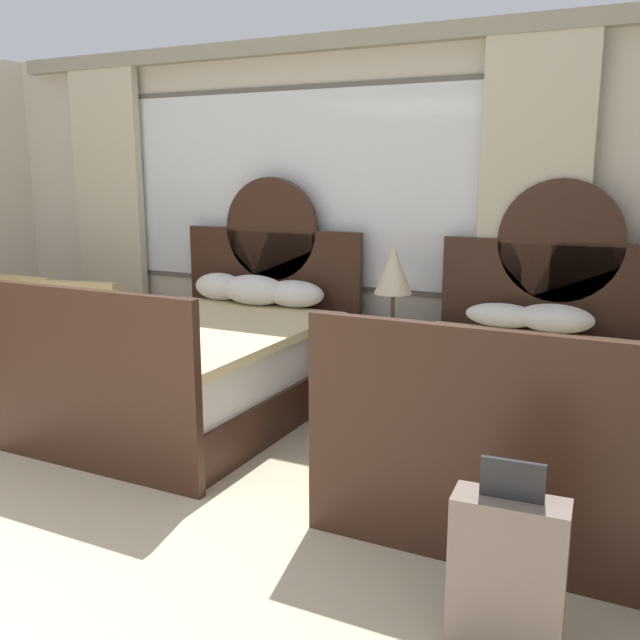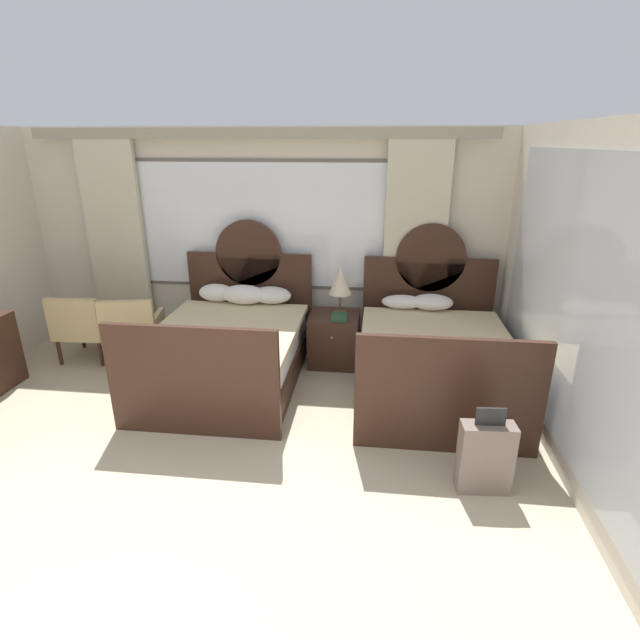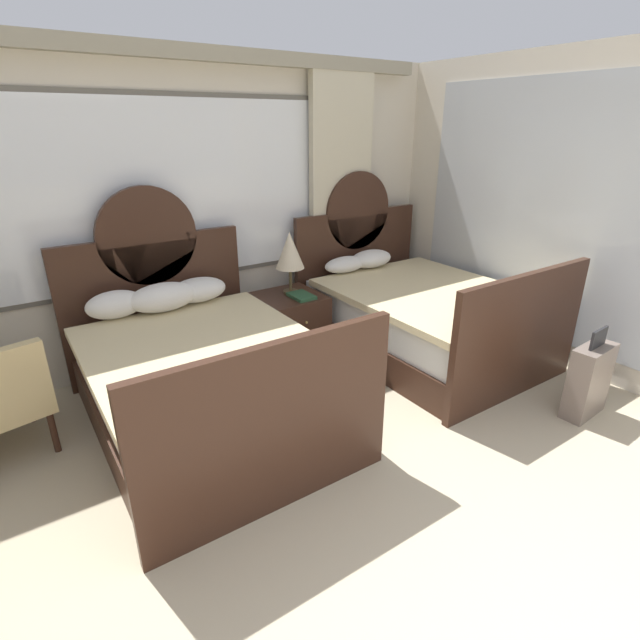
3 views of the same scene
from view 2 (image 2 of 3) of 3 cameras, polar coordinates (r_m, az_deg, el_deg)
The scene contains 10 objects.
wall_back_window at distance 6.22m, azimuth -6.77°, elevation 9.65°, with size 5.92×0.22×2.70m.
wall_right_mirror at distance 4.06m, azimuth 29.05°, elevation 0.51°, with size 0.08×4.84×2.70m.
bed_near_window at distance 5.50m, azimuth -10.50°, elevation -3.26°, with size 1.57×2.15×1.64m.
bed_near_mirror at distance 5.30m, azimuth 13.10°, elevation -4.49°, with size 1.57×2.15×1.64m.
nightstand_between_beds at distance 5.87m, azimuth 1.66°, elevation -2.18°, with size 0.58×0.61×0.61m.
table_lamp_on_nightstand at distance 5.69m, azimuth 2.39°, elevation 4.62°, with size 0.27×0.27×0.58m.
book_on_nightstand at distance 5.64m, azimuth 2.26°, elevation 0.35°, with size 0.18×0.26×0.03m.
armchair_by_window_left at distance 6.24m, azimuth -21.05°, elevation -0.73°, with size 0.73×0.73×0.84m.
armchair_by_window_centre at distance 6.54m, azimuth -25.86°, elevation -0.48°, with size 0.64×0.64×0.84m.
suitcase_on_floor at distance 4.04m, azimuth 18.74°, elevation -14.91°, with size 0.41×0.20×0.72m.
Camera 2 is at (1.42, -1.70, 2.55)m, focal length 27.39 mm.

